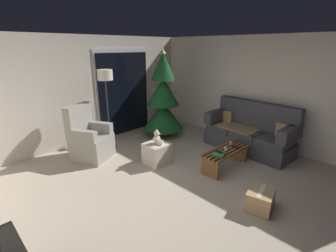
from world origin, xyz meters
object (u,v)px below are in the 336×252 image
object	(u,v)px
remote_white	(225,149)
floor_lamp	(106,83)
couch	(250,133)
remote_black	(235,147)
coffee_table	(226,156)
teddy_bear_cream	(157,138)
armchair	(90,140)
christmas_tree	(163,100)
ottoman	(157,153)
cardboard_box_taped_mid_floor	(260,199)
cell_phone	(219,152)
book_stack	(219,154)
remote_silver	(231,143)

from	to	relation	value
remote_white	floor_lamp	size ratio (longest dim) A/B	0.09
couch	remote_black	world-z (taller)	couch
remote_black	floor_lamp	world-z (taller)	floor_lamp
coffee_table	teddy_bear_cream	distance (m)	1.36
floor_lamp	teddy_bear_cream	distance (m)	1.67
armchair	floor_lamp	world-z (taller)	floor_lamp
couch	coffee_table	size ratio (longest dim) A/B	1.80
christmas_tree	ottoman	size ratio (longest dim) A/B	5.00
coffee_table	cardboard_box_taped_mid_floor	xyz separation A→B (m)	(-0.69, -1.03, -0.11)
christmas_tree	couch	bearing A→B (deg)	-68.67
couch	christmas_tree	world-z (taller)	christmas_tree
ottoman	remote_white	bearing A→B (deg)	-52.39
cell_phone	christmas_tree	bearing A→B (deg)	77.53
cell_phone	floor_lamp	bearing A→B (deg)	111.77
cell_phone	armchair	world-z (taller)	armchair
book_stack	armchair	world-z (taller)	armchair
remote_white	armchair	bearing A→B (deg)	-179.34
coffee_table	remote_silver	size ratio (longest dim) A/B	7.05
coffee_table	cell_phone	size ratio (longest dim) A/B	7.64
cell_phone	christmas_tree	world-z (taller)	christmas_tree
ottoman	book_stack	bearing A→B (deg)	-67.32
coffee_table	floor_lamp	bearing A→B (deg)	113.55
christmas_tree	cardboard_box_taped_mid_floor	size ratio (longest dim) A/B	4.31
armchair	cell_phone	bearing A→B (deg)	-60.11
remote_white	ottoman	bearing A→B (deg)	-178.11
remote_silver	cell_phone	distance (m)	0.65
ottoman	cell_phone	bearing A→B (deg)	-66.35
remote_black	book_stack	size ratio (longest dim) A/B	0.61
coffee_table	cardboard_box_taped_mid_floor	world-z (taller)	coffee_table
couch	remote_black	bearing A→B (deg)	-168.43
cardboard_box_taped_mid_floor	remote_white	bearing A→B (deg)	56.44
remote_silver	cardboard_box_taped_mid_floor	world-z (taller)	remote_silver
cardboard_box_taped_mid_floor	remote_silver	bearing A→B (deg)	48.18
remote_black	armchair	xyz separation A→B (m)	(-1.83, 2.32, 0.01)
teddy_bear_cream	ottoman	bearing A→B (deg)	126.52
remote_silver	ottoman	world-z (taller)	ottoman
remote_black	teddy_bear_cream	distance (m)	1.53
floor_lamp	cardboard_box_taped_mid_floor	world-z (taller)	floor_lamp
ottoman	cardboard_box_taped_mid_floor	xyz separation A→B (m)	(0.11, -2.11, -0.07)
remote_white	teddy_bear_cream	xyz separation A→B (m)	(-0.81, 1.05, 0.15)
remote_black	teddy_bear_cream	xyz separation A→B (m)	(-1.00, 1.14, 0.15)
ottoman	remote_black	bearing A→B (deg)	-48.93
couch	remote_black	size ratio (longest dim) A/B	12.67
couch	ottoman	xyz separation A→B (m)	(-1.95, 0.96, -0.19)
remote_white	remote_black	xyz separation A→B (m)	(0.19, -0.10, 0.00)
coffee_table	remote_silver	xyz separation A→B (m)	(0.32, 0.10, 0.14)
cell_phone	teddy_bear_cream	world-z (taller)	teddy_bear_cream
remote_black	ottoman	xyz separation A→B (m)	(-1.00, 1.15, -0.18)
coffee_table	book_stack	xyz separation A→B (m)	(-0.32, -0.06, 0.16)
couch	cardboard_box_taped_mid_floor	xyz separation A→B (m)	(-1.84, -1.15, -0.26)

